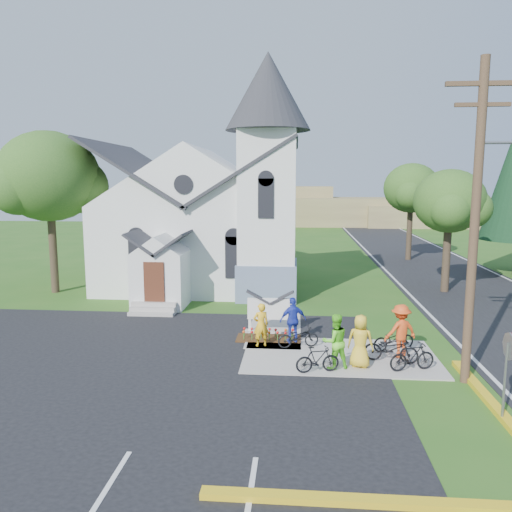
# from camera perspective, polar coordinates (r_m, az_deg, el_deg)

# --- Properties ---
(ground) EXTENTS (120.00, 120.00, 0.00)m
(ground) POSITION_cam_1_polar(r_m,az_deg,el_deg) (18.33, 4.87, -11.80)
(ground) COLOR #2A5C1A
(ground) RESTS_ON ground
(parking_lot) EXTENTS (20.00, 16.00, 0.02)m
(parking_lot) POSITION_cam_1_polar(r_m,az_deg,el_deg) (17.84, -18.83, -12.79)
(parking_lot) COLOR black
(parking_lot) RESTS_ON ground
(road) EXTENTS (8.00, 90.00, 0.02)m
(road) POSITION_cam_1_polar(r_m,az_deg,el_deg) (34.33, 21.77, -2.73)
(road) COLOR black
(road) RESTS_ON ground
(sidewalk) EXTENTS (7.00, 4.00, 0.05)m
(sidewalk) POSITION_cam_1_polar(r_m,az_deg,el_deg) (18.86, 9.52, -11.22)
(sidewalk) COLOR #A39C93
(sidewalk) RESTS_ON ground
(church) EXTENTS (12.35, 12.00, 13.00)m
(church) POSITION_cam_1_polar(r_m,az_deg,el_deg) (30.17, -5.57, 6.39)
(church) COLOR white
(church) RESTS_ON ground
(church_sign) EXTENTS (2.20, 0.40, 1.70)m
(church_sign) POSITION_cam_1_polar(r_m,az_deg,el_deg) (21.10, 1.61, -6.11)
(church_sign) COLOR #A39C93
(church_sign) RESTS_ON ground
(flower_bed) EXTENTS (2.60, 1.10, 0.07)m
(flower_bed) POSITION_cam_1_polar(r_m,az_deg,el_deg) (20.52, 1.46, -9.42)
(flower_bed) COLOR #3C2510
(flower_bed) RESTS_ON ground
(utility_pole) EXTENTS (3.45, 0.28, 10.00)m
(utility_pole) POSITION_cam_1_polar(r_m,az_deg,el_deg) (16.64, 23.99, 4.50)
(utility_pole) COLOR #452D22
(utility_pole) RESTS_ON ground
(stop_sign) EXTENTS (0.11, 0.76, 2.48)m
(stop_sign) POSITION_cam_1_polar(r_m,az_deg,el_deg) (14.85, 26.85, -10.38)
(stop_sign) COLOR gray
(stop_sign) RESTS_ON ground
(tree_lot_corner) EXTENTS (5.60, 5.60, 9.15)m
(tree_lot_corner) POSITION_cam_1_polar(r_m,az_deg,el_deg) (30.53, -22.61, 8.35)
(tree_lot_corner) COLOR #34271C
(tree_lot_corner) RESTS_ON ground
(tree_road_near) EXTENTS (4.00, 4.00, 7.05)m
(tree_road_near) POSITION_cam_1_polar(r_m,az_deg,el_deg) (30.45, 21.24, 5.80)
(tree_road_near) COLOR #34271C
(tree_road_near) RESTS_ON ground
(tree_road_mid) EXTENTS (4.40, 4.40, 7.80)m
(tree_road_mid) POSITION_cam_1_polar(r_m,az_deg,el_deg) (42.19, 17.33, 7.37)
(tree_road_mid) COLOR #34271C
(tree_road_mid) RESTS_ON ground
(distant_hills) EXTENTS (61.00, 10.00, 5.60)m
(distant_hills) POSITION_cam_1_polar(r_m,az_deg,el_deg) (73.72, 7.42, 5.22)
(distant_hills) COLOR olive
(distant_hills) RESTS_ON ground
(cyclist_0) EXTENTS (0.72, 0.60, 1.69)m
(cyclist_0) POSITION_cam_1_polar(r_m,az_deg,el_deg) (19.36, 0.56, -7.86)
(cyclist_0) COLOR yellow
(cyclist_0) RESTS_ON sidewalk
(bike_0) EXTENTS (1.69, 0.98, 0.84)m
(bike_0) POSITION_cam_1_polar(r_m,az_deg,el_deg) (19.38, 4.85, -9.19)
(bike_0) COLOR black
(bike_0) RESTS_ON sidewalk
(cyclist_1) EXTENTS (1.11, 0.99, 1.89)m
(cyclist_1) POSITION_cam_1_polar(r_m,az_deg,el_deg) (17.33, 9.01, -9.60)
(cyclist_1) COLOR #6AE62B
(cyclist_1) RESTS_ON sidewalk
(bike_1) EXTENTS (1.55, 0.79, 0.90)m
(bike_1) POSITION_cam_1_polar(r_m,az_deg,el_deg) (17.04, 7.05, -11.65)
(bike_1) COLOR black
(bike_1) RESTS_ON sidewalk
(cyclist_2) EXTENTS (1.15, 0.75, 1.82)m
(cyclist_2) POSITION_cam_1_polar(r_m,az_deg,el_deg) (19.81, 4.25, -7.31)
(cyclist_2) COLOR #2334B2
(cyclist_2) RESTS_ON sidewalk
(bike_2) EXTENTS (1.96, 1.08, 0.98)m
(bike_2) POSITION_cam_1_polar(r_m,az_deg,el_deg) (18.43, 15.18, -10.18)
(bike_2) COLOR black
(bike_2) RESTS_ON sidewalk
(cyclist_3) EXTENTS (1.43, 1.13, 1.94)m
(cyclist_3) POSITION_cam_1_polar(r_m,az_deg,el_deg) (18.92, 16.20, -8.21)
(cyclist_3) COLOR #E84B19
(cyclist_3) RESTS_ON sidewalk
(bike_3) EXTENTS (1.68, 0.91, 0.97)m
(bike_3) POSITION_cam_1_polar(r_m,az_deg,el_deg) (17.84, 17.41, -10.91)
(bike_3) COLOR black
(bike_3) RESTS_ON sidewalk
(cyclist_4) EXTENTS (1.02, 0.81, 1.83)m
(cyclist_4) POSITION_cam_1_polar(r_m,az_deg,el_deg) (17.61, 11.83, -9.49)
(cyclist_4) COLOR yellow
(cyclist_4) RESTS_ON sidewalk
(bike_4) EXTENTS (1.81, 1.21, 0.90)m
(bike_4) POSITION_cam_1_polar(r_m,az_deg,el_deg) (19.65, 15.44, -9.13)
(bike_4) COLOR black
(bike_4) RESTS_ON sidewalk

